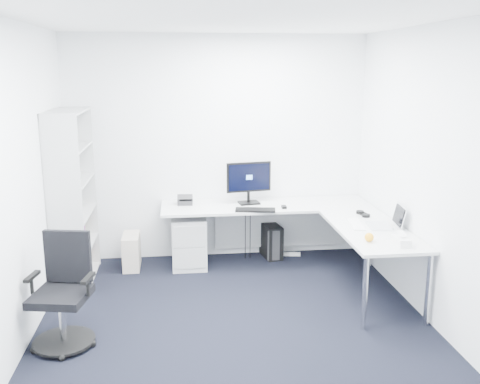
{
  "coord_description": "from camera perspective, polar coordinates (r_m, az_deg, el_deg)",
  "views": [
    {
      "loc": [
        -0.49,
        -4.31,
        2.32
      ],
      "look_at": [
        0.15,
        1.05,
        1.05
      ],
      "focal_mm": 40.0,
      "sensor_mm": 36.0,
      "label": 1
    }
  ],
  "objects": [
    {
      "name": "monitor",
      "position": [
        6.32,
        0.97,
        1.02
      ],
      "size": [
        0.56,
        0.25,
        0.52
      ],
      "primitive_type": null,
      "rotation": [
        0.0,
        0.0,
        0.16
      ],
      "color": "black",
      "rests_on": "l_desk"
    },
    {
      "name": "tissue_box",
      "position": [
        5.14,
        16.83,
        -5.02
      ],
      "size": [
        0.11,
        0.21,
        0.07
      ],
      "primitive_type": "cube",
      "rotation": [
        0.0,
        0.0,
        0.01
      ],
      "color": "white",
      "rests_on": "l_desk"
    },
    {
      "name": "black_keyboard",
      "position": [
        6.06,
        1.65,
        -1.92
      ],
      "size": [
        0.47,
        0.24,
        0.02
      ],
      "primitive_type": "cube",
      "rotation": [
        0.0,
        0.0,
        -0.17
      ],
      "color": "black",
      "rests_on": "l_desk"
    },
    {
      "name": "white_keyboard",
      "position": [
        5.66,
        12.24,
        -3.37
      ],
      "size": [
        0.18,
        0.44,
        0.01
      ],
      "primitive_type": "cube",
      "rotation": [
        0.0,
        0.0,
        -0.13
      ],
      "color": "white",
      "rests_on": "l_desk"
    },
    {
      "name": "beige_pc_tower",
      "position": [
        6.46,
        -11.49,
        -6.21
      ],
      "size": [
        0.19,
        0.42,
        0.4
      ],
      "primitive_type": "cube",
      "rotation": [
        0.0,
        0.0,
        0.0
      ],
      "color": "#BCB1A0",
      "rests_on": "ground"
    },
    {
      "name": "wall_right",
      "position": [
        4.98,
        20.73,
        1.12
      ],
      "size": [
        0.02,
        4.2,
        2.7
      ],
      "primitive_type": "cube",
      "color": "white",
      "rests_on": "ground"
    },
    {
      "name": "task_chair",
      "position": [
        4.77,
        -18.63,
        -10.2
      ],
      "size": [
        0.63,
        0.63,
        0.96
      ],
      "primitive_type": null,
      "rotation": [
        0.0,
        0.0,
        -0.2
      ],
      "color": "black",
      "rests_on": "ground"
    },
    {
      "name": "laptop",
      "position": [
        5.62,
        14.69,
        -2.46
      ],
      "size": [
        0.37,
        0.36,
        0.23
      ],
      "primitive_type": null,
      "rotation": [
        0.0,
        0.0,
        -0.12
      ],
      "color": "silver",
      "rests_on": "l_desk"
    },
    {
      "name": "orange_fruit",
      "position": [
        5.15,
        13.61,
        -4.72
      ],
      "size": [
        0.09,
        0.09,
        0.09
      ],
      "primitive_type": "sphere",
      "color": "#F7A116",
      "rests_on": "l_desk"
    },
    {
      "name": "l_desk",
      "position": [
        6.13,
        3.34,
        -5.42
      ],
      "size": [
        2.48,
        1.39,
        0.72
      ],
      "primitive_type": null,
      "color": "silver",
      "rests_on": "ground"
    },
    {
      "name": "drawer_pedestal",
      "position": [
        6.38,
        -5.45,
        -5.24
      ],
      "size": [
        0.4,
        0.5,
        0.61
      ],
      "primitive_type": "cube",
      "color": "silver",
      "rests_on": "ground"
    },
    {
      "name": "mouse",
      "position": [
        6.19,
        4.71,
        -1.6
      ],
      "size": [
        0.06,
        0.09,
        0.03
      ],
      "primitive_type": "cube",
      "rotation": [
        0.0,
        0.0,
        -0.03
      ],
      "color": "black",
      "rests_on": "l_desk"
    },
    {
      "name": "black_pc_tower",
      "position": [
        6.71,
        3.28,
        -5.15
      ],
      "size": [
        0.26,
        0.45,
        0.41
      ],
      "primitive_type": "cube",
      "rotation": [
        0.0,
        0.0,
        0.17
      ],
      "color": "black",
      "rests_on": "ground"
    },
    {
      "name": "bookshelf",
      "position": [
        6.04,
        -17.45,
        -0.59
      ],
      "size": [
        0.37,
        0.94,
        1.88
      ],
      "primitive_type": null,
      "color": "#B2B4B4",
      "rests_on": "ground"
    },
    {
      "name": "wall_front",
      "position": [
        2.47,
        5.27,
        -10.02
      ],
      "size": [
        3.6,
        0.02,
        2.7
      ],
      "primitive_type": "cube",
      "color": "white",
      "rests_on": "ground"
    },
    {
      "name": "power_strip",
      "position": [
        6.8,
        5.05,
        -6.6
      ],
      "size": [
        0.33,
        0.12,
        0.04
      ],
      "primitive_type": "cube",
      "rotation": [
        0.0,
        0.0,
        -0.19
      ],
      "color": "white",
      "rests_on": "ground"
    },
    {
      "name": "desk_phone",
      "position": [
        6.38,
        -5.87,
        -0.74
      ],
      "size": [
        0.19,
        0.19,
        0.12
      ],
      "primitive_type": null,
      "rotation": [
        0.0,
        0.0,
        -0.06
      ],
      "color": "#27272A",
      "rests_on": "l_desk"
    },
    {
      "name": "ground",
      "position": [
        4.92,
        -0.3,
        -14.89
      ],
      "size": [
        4.2,
        4.2,
        0.0
      ],
      "primitive_type": "plane",
      "color": "black"
    },
    {
      "name": "ceiling",
      "position": [
        4.36,
        -0.35,
        18.22
      ],
      "size": [
        4.2,
        4.2,
        0.0
      ],
      "primitive_type": "plane",
      "color": "white"
    },
    {
      "name": "wall_back",
      "position": [
        6.51,
        -2.41,
        4.65
      ],
      "size": [
        3.6,
        0.02,
        2.7
      ],
      "primitive_type": "cube",
      "color": "white",
      "rests_on": "ground"
    },
    {
      "name": "wall_left",
      "position": [
        4.61,
        -23.13,
        0.0
      ],
      "size": [
        0.02,
        4.2,
        2.7
      ],
      "primitive_type": "cube",
      "color": "white",
      "rests_on": "ground"
    },
    {
      "name": "headphones",
      "position": [
        6.03,
        12.99,
        -2.18
      ],
      "size": [
        0.16,
        0.22,
        0.05
      ],
      "primitive_type": null,
      "rotation": [
        0.0,
        0.0,
        0.13
      ],
      "color": "black",
      "rests_on": "l_desk"
    }
  ]
}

